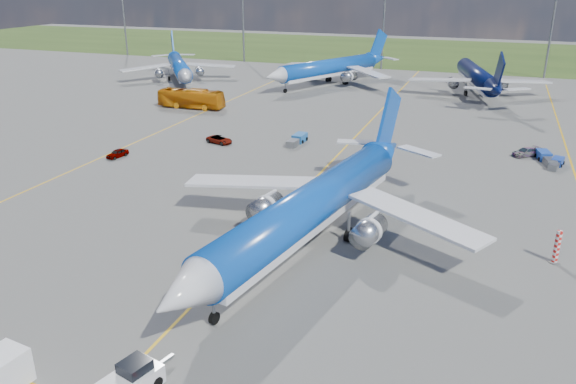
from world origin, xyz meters
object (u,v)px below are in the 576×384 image
(pushback_tug, at_px, (130,381))
(service_car_b, at_px, (219,140))
(warning_post, at_px, (557,247))
(bg_jet_n, at_px, (475,93))
(service_car_c, at_px, (526,152))
(baggage_tug_w, at_px, (546,158))
(main_airliner, at_px, (310,246))
(baggage_tug_c, at_px, (297,140))
(apron_bus, at_px, (191,99))
(bg_jet_nnw, at_px, (329,85))
(service_car_a, at_px, (117,153))
(baggage_tug_e, at_px, (556,163))
(bg_jet_nw, at_px, (180,82))

(pushback_tug, height_order, service_car_b, pushback_tug)
(warning_post, distance_m, bg_jet_n, 76.62)
(service_car_c, height_order, baggage_tug_w, service_car_c)
(main_airliner, height_order, service_car_b, main_airliner)
(service_car_b, xyz_separation_m, baggage_tug_c, (10.79, 3.98, -0.01))
(main_airliner, bearing_deg, apron_bus, 139.71)
(bg_jet_nnw, relative_size, service_car_b, 10.15)
(service_car_a, relative_size, service_car_b, 0.81)
(warning_post, height_order, baggage_tug_c, warning_post)
(service_car_c, bearing_deg, baggage_tug_e, 4.11)
(bg_jet_nw, height_order, baggage_tug_e, bg_jet_nw)
(bg_jet_nw, xyz_separation_m, bg_jet_nnw, (33.73, 8.57, 0.00))
(bg_jet_n, relative_size, baggage_tug_c, 7.38)
(main_airliner, distance_m, baggage_tug_e, 39.98)
(warning_post, xyz_separation_m, baggage_tug_c, (-33.20, 27.13, -0.94))
(apron_bus, bearing_deg, bg_jet_n, -57.21)
(pushback_tug, relative_size, baggage_tug_c, 1.04)
(main_airliner, distance_m, service_car_c, 41.18)
(apron_bus, distance_m, baggage_tug_e, 63.28)
(service_car_a, distance_m, service_car_b, 14.83)
(warning_post, height_order, service_car_c, warning_post)
(bg_jet_nw, bearing_deg, baggage_tug_e, -61.64)
(main_airliner, distance_m, baggage_tug_w, 40.94)
(apron_bus, relative_size, service_car_c, 3.15)
(pushback_tug, height_order, baggage_tug_w, pushback_tug)
(bg_jet_nnw, xyz_separation_m, baggage_tug_c, (9.29, -47.92, 0.56))
(bg_jet_nnw, bearing_deg, service_car_c, -21.08)
(service_car_a, height_order, baggage_tug_w, baggage_tug_w)
(baggage_tug_w, bearing_deg, bg_jet_n, 90.49)
(bg_jet_n, bearing_deg, apron_bus, 19.99)
(baggage_tug_w, xyz_separation_m, baggage_tug_e, (1.16, -1.92, -0.08))
(service_car_b, relative_size, baggage_tug_w, 0.77)
(baggage_tug_c, bearing_deg, bg_jet_nw, 139.64)
(baggage_tug_w, bearing_deg, service_car_c, 131.92)
(main_airliner, relative_size, baggage_tug_e, 9.47)
(pushback_tug, height_order, baggage_tug_c, pushback_tug)
(main_airliner, bearing_deg, service_car_b, 140.24)
(bg_jet_n, relative_size, service_car_c, 9.82)
(bg_jet_nnw, bearing_deg, service_car_b, -66.33)
(bg_jet_n, bearing_deg, service_car_b, 43.60)
(bg_jet_nw, xyz_separation_m, baggage_tug_w, (77.00, -35.99, 0.54))
(bg_jet_n, xyz_separation_m, apron_bus, (-49.13, -33.19, 1.78))
(main_airliner, height_order, pushback_tug, main_airliner)
(warning_post, relative_size, service_car_a, 0.91)
(pushback_tug, relative_size, baggage_tug_w, 1.06)
(baggage_tug_c, bearing_deg, baggage_tug_e, 4.43)
(bg_jet_n, xyz_separation_m, main_airliner, (-10.24, -80.14, 0.00))
(bg_jet_n, xyz_separation_m, baggage_tug_w, (11.38, -45.38, 0.54))
(bg_jet_nw, relative_size, bg_jet_n, 0.95)
(bg_jet_nnw, height_order, main_airliner, main_airliner)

